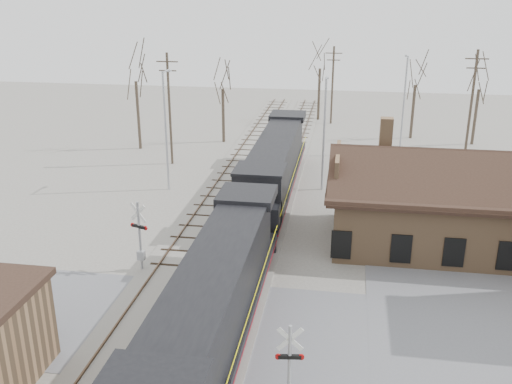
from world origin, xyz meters
TOP-DOWN VIEW (x-y plane):
  - ground at (0.00, 0.00)m, footprint 140.00×140.00m
  - road at (0.00, 0.00)m, footprint 60.00×9.00m
  - track_main at (0.00, 15.00)m, footprint 3.40×90.00m
  - track_siding at (-4.50, 15.00)m, footprint 3.40×90.00m
  - depot at (11.99, 12.00)m, footprint 15.20×9.31m
  - locomotive_lead at (0.00, -2.97)m, footprint 3.21×21.49m
  - locomotive_trailing at (0.00, 18.80)m, footprint 3.21×21.49m
  - crossbuck_near at (3.76, -5.19)m, footprint 1.12×0.30m
  - crossbuck_far at (-6.08, 5.33)m, footprint 1.18×0.51m
  - streetlight_a at (-8.84, 19.55)m, footprint 0.25×2.04m
  - streetlight_b at (3.69, 21.57)m, footprint 0.25×2.04m
  - streetlight_c at (10.88, 33.80)m, footprint 0.25×2.04m
  - utility_pole_a at (-10.72, 26.52)m, footprint 2.00×0.24m
  - utility_pole_b at (3.52, 46.02)m, footprint 2.00×0.24m
  - utility_pole_c at (16.32, 29.35)m, footprint 2.00×0.24m
  - tree_a at (-15.59, 31.21)m, footprint 4.63×4.63m
  - tree_b at (-7.62, 35.28)m, footprint 3.82×3.82m
  - tree_c at (1.85, 47.98)m, footprint 4.25×4.25m
  - tree_d at (12.54, 40.17)m, footprint 3.91×3.91m
  - tree_e at (18.77, 38.46)m, footprint 3.90×3.90m

SIDE VIEW (x-z plane):
  - ground at x=0.00m, z-range 0.00..0.00m
  - road at x=0.00m, z-range 0.00..0.03m
  - track_main at x=0.00m, z-range -0.05..0.19m
  - track_siding at x=-4.50m, z-range -0.05..0.19m
  - crossbuck_near at x=3.76m, z-range -0.11..3.83m
  - crossbuck_far at x=-6.08m, z-range -0.15..4.18m
  - depot at x=11.99m, z-range -1.54..6.36m
  - locomotive_trailing at x=0.00m, z-range 0.25..4.77m
  - locomotive_lead at x=0.00m, z-range 0.12..4.90m
  - utility_pole_b at x=3.52m, z-range 0.22..9.48m
  - streetlight_b at x=3.69m, z-range 0.54..9.67m
  - streetlight_c at x=10.88m, z-range 0.54..10.18m
  - streetlight_a at x=-8.84m, z-range 0.54..10.24m
  - utility_pole_a at x=-10.72m, z-range 0.23..10.56m
  - utility_pole_c at x=16.32m, z-range 0.23..10.99m
  - tree_b at x=-7.62m, z-range 1.98..11.33m
  - tree_e at x=18.77m, z-range 2.02..11.58m
  - tree_d at x=12.54m, z-range 2.03..11.61m
  - tree_c at x=1.85m, z-range 2.20..12.61m
  - tree_a at x=-15.59m, z-range 2.41..13.75m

